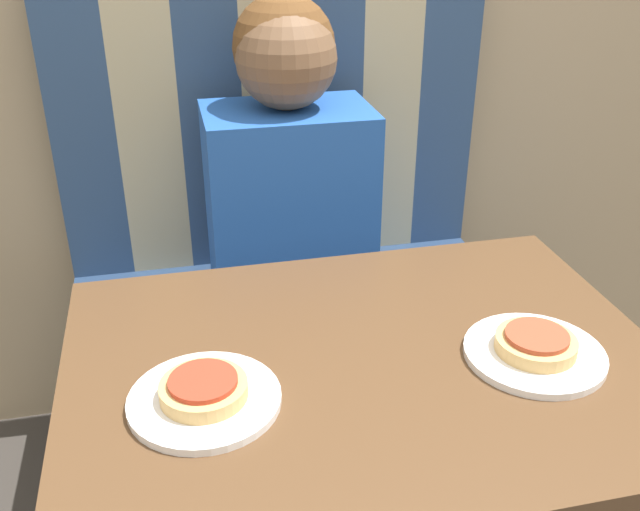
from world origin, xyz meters
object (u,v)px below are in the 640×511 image
(person, at_px, (288,159))
(pizza_left, at_px, (204,388))
(plate_left, at_px, (205,400))
(pizza_right, at_px, (536,343))
(plate_right, at_px, (534,353))

(person, distance_m, pizza_left, 0.75)
(person, relative_size, plate_left, 3.29)
(plate_left, height_order, pizza_left, pizza_left)
(pizza_left, bearing_deg, pizza_right, 0.00)
(plate_right, height_order, pizza_right, pizza_right)
(plate_left, xyz_separation_m, plate_right, (0.50, 0.00, 0.00))
(pizza_left, distance_m, pizza_right, 0.50)
(person, height_order, plate_left, person)
(plate_right, relative_size, pizza_left, 1.74)
(plate_right, distance_m, pizza_left, 0.50)
(plate_left, bearing_deg, pizza_right, -0.00)
(plate_left, relative_size, pizza_right, 1.74)
(person, relative_size, pizza_left, 5.74)
(person, bearing_deg, pizza_right, -70.58)
(person, height_order, pizza_right, person)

